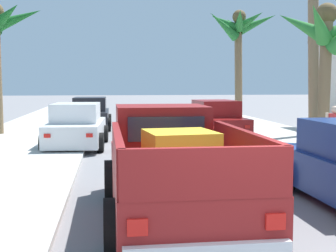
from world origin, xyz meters
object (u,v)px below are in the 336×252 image
palm_tree_left_mid (328,35)px  palm_tree_left_back (239,31)px  car_right_near (90,114)px  car_left_mid (77,127)px  pickup_truck (171,170)px  pedestrian (335,129)px  car_right_mid (215,121)px

palm_tree_left_mid → palm_tree_left_back: 10.80m
car_right_near → car_left_mid: (-0.21, -6.43, 0.00)m
pickup_truck → car_right_near: (-1.93, 15.19, -0.08)m
car_right_near → palm_tree_left_back: bearing=20.5°
palm_tree_left_back → pedestrian: bearing=-94.3°
car_right_near → palm_tree_left_mid: (8.35, -7.61, 3.16)m
palm_tree_left_back → pickup_truck: bearing=-109.2°
car_right_mid → pickup_truck: bearing=-106.9°
palm_tree_left_mid → pedestrian: bearing=-111.0°
pickup_truck → palm_tree_left_mid: size_ratio=1.06×
pickup_truck → car_right_mid: (3.26, 10.73, -0.08)m
pickup_truck → car_right_mid: 11.21m
pickup_truck → palm_tree_left_back: size_ratio=0.82×
palm_tree_left_mid → pedestrian: (-1.04, -2.71, -2.96)m
pickup_truck → car_right_near: 15.31m
car_left_mid → pedestrian: bearing=-27.3°
car_right_mid → pedestrian: size_ratio=2.72×
pickup_truck → car_left_mid: (-2.14, 8.75, -0.08)m
palm_tree_left_back → car_right_mid: bearing=-112.4°
car_right_near → pickup_truck: bearing=-82.7°
palm_tree_left_back → pedestrian: palm_tree_left_back is taller
pickup_truck → palm_tree_left_back: palm_tree_left_back is taller
car_right_mid → pedestrian: 6.23m
car_right_near → palm_tree_left_mid: size_ratio=0.87×
pickup_truck → palm_tree_left_back: (6.38, 18.30, 4.37)m
pickup_truck → car_right_mid: bearing=73.1°
car_right_near → car_right_mid: 6.84m
pickup_truck → car_right_near: pickup_truck is taller
pickup_truck → pedestrian: 7.25m
car_left_mid → car_right_near: bearing=88.1°
car_right_near → palm_tree_left_back: (8.31, 3.12, 4.45)m
car_left_mid → palm_tree_left_mid: (8.56, -1.17, 3.16)m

